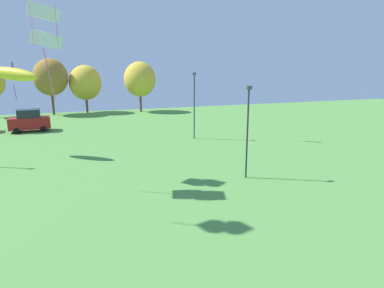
{
  "coord_description": "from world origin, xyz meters",
  "views": [
    {
      "loc": [
        -4.11,
        1.85,
        7.7
      ],
      "look_at": [
        0.65,
        15.44,
        4.29
      ],
      "focal_mm": 32.0,
      "sensor_mm": 36.0,
      "label": 1
    }
  ],
  "objects_px": {
    "kite_flying_3": "(45,26)",
    "light_post_2": "(248,127)",
    "light_post_1": "(194,102)",
    "kite_flying_10": "(13,74)",
    "parked_car_second_from_left": "(29,121)",
    "treeline_tree_4": "(140,79)",
    "treeline_tree_2": "(51,77)",
    "treeline_tree_3": "(85,83)"
  },
  "relations": [
    {
      "from": "treeline_tree_2",
      "to": "treeline_tree_3",
      "type": "relative_size",
      "value": 1.13
    },
    {
      "from": "light_post_1",
      "to": "light_post_2",
      "type": "relative_size",
      "value": 1.08
    },
    {
      "from": "kite_flying_10",
      "to": "kite_flying_3",
      "type": "bearing_deg",
      "value": -70.93
    },
    {
      "from": "kite_flying_3",
      "to": "light_post_2",
      "type": "distance_m",
      "value": 13.74
    },
    {
      "from": "kite_flying_10",
      "to": "light_post_2",
      "type": "height_order",
      "value": "kite_flying_10"
    },
    {
      "from": "treeline_tree_2",
      "to": "kite_flying_10",
      "type": "bearing_deg",
      "value": -93.7
    },
    {
      "from": "kite_flying_10",
      "to": "light_post_1",
      "type": "distance_m",
      "value": 16.48
    },
    {
      "from": "kite_flying_10",
      "to": "parked_car_second_from_left",
      "type": "relative_size",
      "value": 0.98
    },
    {
      "from": "kite_flying_10",
      "to": "treeline_tree_4",
      "type": "distance_m",
      "value": 27.85
    },
    {
      "from": "light_post_2",
      "to": "treeline_tree_3",
      "type": "relative_size",
      "value": 0.84
    },
    {
      "from": "kite_flying_3",
      "to": "light_post_2",
      "type": "bearing_deg",
      "value": -10.18
    },
    {
      "from": "treeline_tree_3",
      "to": "treeline_tree_4",
      "type": "bearing_deg",
      "value": -11.12
    },
    {
      "from": "parked_car_second_from_left",
      "to": "treeline_tree_4",
      "type": "relative_size",
      "value": 0.57
    },
    {
      "from": "kite_flying_10",
      "to": "light_post_1",
      "type": "height_order",
      "value": "kite_flying_10"
    },
    {
      "from": "light_post_1",
      "to": "light_post_2",
      "type": "height_order",
      "value": "light_post_1"
    },
    {
      "from": "kite_flying_3",
      "to": "kite_flying_10",
      "type": "xyz_separation_m",
      "value": [
        -3.22,
        9.32,
        -2.91
      ]
    },
    {
      "from": "parked_car_second_from_left",
      "to": "treeline_tree_4",
      "type": "distance_m",
      "value": 19.94
    },
    {
      "from": "kite_flying_3",
      "to": "parked_car_second_from_left",
      "type": "relative_size",
      "value": 1.2
    },
    {
      "from": "light_post_1",
      "to": "light_post_2",
      "type": "xyz_separation_m",
      "value": [
        -0.84,
        -12.95,
        -0.27
      ]
    },
    {
      "from": "light_post_1",
      "to": "treeline_tree_4",
      "type": "distance_m",
      "value": 22.15
    },
    {
      "from": "parked_car_second_from_left",
      "to": "light_post_2",
      "type": "height_order",
      "value": "light_post_2"
    },
    {
      "from": "kite_flying_10",
      "to": "treeline_tree_3",
      "type": "bearing_deg",
      "value": 75.47
    },
    {
      "from": "kite_flying_3",
      "to": "treeline_tree_2",
      "type": "distance_m",
      "value": 34.1
    },
    {
      "from": "parked_car_second_from_left",
      "to": "light_post_1",
      "type": "bearing_deg",
      "value": -34.74
    },
    {
      "from": "kite_flying_3",
      "to": "kite_flying_10",
      "type": "height_order",
      "value": "kite_flying_3"
    },
    {
      "from": "light_post_1",
      "to": "treeline_tree_2",
      "type": "relative_size",
      "value": 0.81
    },
    {
      "from": "light_post_2",
      "to": "light_post_1",
      "type": "bearing_deg",
      "value": 86.27
    },
    {
      "from": "light_post_1",
      "to": "light_post_2",
      "type": "bearing_deg",
      "value": -93.73
    },
    {
      "from": "treeline_tree_2",
      "to": "treeline_tree_3",
      "type": "xyz_separation_m",
      "value": [
        4.94,
        0.67,
        -0.92
      ]
    },
    {
      "from": "kite_flying_3",
      "to": "treeline_tree_2",
      "type": "bearing_deg",
      "value": 92.78
    },
    {
      "from": "parked_car_second_from_left",
      "to": "light_post_2",
      "type": "bearing_deg",
      "value": -59.41
    },
    {
      "from": "light_post_1",
      "to": "treeline_tree_4",
      "type": "relative_size",
      "value": 0.85
    },
    {
      "from": "light_post_1",
      "to": "kite_flying_10",
      "type": "bearing_deg",
      "value": -174.83
    },
    {
      "from": "light_post_1",
      "to": "treeline_tree_4",
      "type": "bearing_deg",
      "value": 93.41
    },
    {
      "from": "treeline_tree_2",
      "to": "treeline_tree_4",
      "type": "distance_m",
      "value": 13.27
    },
    {
      "from": "kite_flying_3",
      "to": "parked_car_second_from_left",
      "type": "bearing_deg",
      "value": 100.1
    },
    {
      "from": "light_post_1",
      "to": "treeline_tree_2",
      "type": "distance_m",
      "value": 27.3
    },
    {
      "from": "light_post_1",
      "to": "treeline_tree_4",
      "type": "xyz_separation_m",
      "value": [
        -1.32,
        22.07,
        1.39
      ]
    },
    {
      "from": "treeline_tree_4",
      "to": "kite_flying_10",
      "type": "bearing_deg",
      "value": -122.2
    },
    {
      "from": "kite_flying_10",
      "to": "treeline_tree_2",
      "type": "bearing_deg",
      "value": 86.3
    },
    {
      "from": "kite_flying_3",
      "to": "treeline_tree_3",
      "type": "relative_size",
      "value": 0.74
    },
    {
      "from": "kite_flying_3",
      "to": "treeline_tree_4",
      "type": "relative_size",
      "value": 0.69
    }
  ]
}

